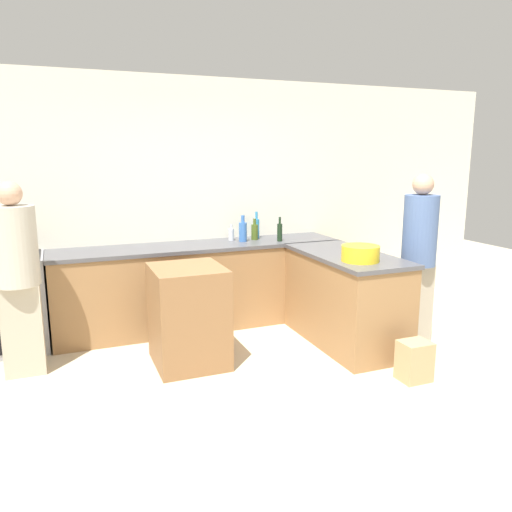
{
  "coord_description": "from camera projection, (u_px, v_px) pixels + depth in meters",
  "views": [
    {
      "loc": [
        -1.4,
        -3.03,
        1.87
      ],
      "look_at": [
        0.25,
        1.1,
        0.96
      ],
      "focal_mm": 35.0,
      "sensor_mm": 36.0,
      "label": 1
    }
  ],
  "objects": [
    {
      "name": "counter_peninsula",
      "position": [
        345.0,
        298.0,
        4.99
      ],
      "size": [
        0.69,
        1.45,
        0.92
      ],
      "color": "olive",
      "rests_on": "ground_plane"
    },
    {
      "name": "wine_bottle_dark",
      "position": [
        280.0,
        232.0,
        5.56
      ],
      "size": [
        0.06,
        0.06,
        0.27
      ],
      "color": "black",
      "rests_on": "counter_back"
    },
    {
      "name": "olive_oil_bottle",
      "position": [
        255.0,
        231.0,
        5.66
      ],
      "size": [
        0.08,
        0.08,
        0.24
      ],
      "color": "#475B1E",
      "rests_on": "counter_back"
    },
    {
      "name": "water_bottle_blue",
      "position": [
        243.0,
        231.0,
        5.54
      ],
      "size": [
        0.09,
        0.09,
        0.29
      ],
      "color": "#386BB7",
      "rests_on": "counter_back"
    },
    {
      "name": "person_at_peninsula",
      "position": [
        419.0,
        254.0,
        4.84
      ],
      "size": [
        0.33,
        0.33,
        1.69
      ],
      "color": "#ADA38E",
      "rests_on": "ground_plane"
    },
    {
      "name": "dish_soap_bottle",
      "position": [
        256.0,
        228.0,
        5.75
      ],
      "size": [
        0.07,
        0.07,
        0.31
      ],
      "color": "#338CBF",
      "rests_on": "counter_back"
    },
    {
      "name": "vinegar_bottle_clear",
      "position": [
        231.0,
        234.0,
        5.62
      ],
      "size": [
        0.06,
        0.06,
        0.18
      ],
      "color": "silver",
      "rests_on": "counter_back"
    },
    {
      "name": "paper_bag",
      "position": [
        414.0,
        361.0,
        4.19
      ],
      "size": [
        0.25,
        0.21,
        0.34
      ],
      "color": "tan",
      "rests_on": "ground_plane"
    },
    {
      "name": "ground_plane",
      "position": [
        280.0,
        415.0,
        3.64
      ],
      "size": [
        14.0,
        14.0,
        0.0
      ],
      "primitive_type": "plane",
      "color": "beige"
    },
    {
      "name": "mixing_bowl",
      "position": [
        360.0,
        253.0,
        4.52
      ],
      "size": [
        0.34,
        0.34,
        0.15
      ],
      "color": "yellow",
      "rests_on": "counter_peninsula"
    },
    {
      "name": "wall_back",
      "position": [
        191.0,
        202.0,
        5.6
      ],
      "size": [
        8.0,
        0.06,
        2.7
      ],
      "color": "silver",
      "rests_on": "ground_plane"
    },
    {
      "name": "island_table",
      "position": [
        188.0,
        316.0,
        4.48
      ],
      "size": [
        0.62,
        0.68,
        0.9
      ],
      "color": "brown",
      "rests_on": "ground_plane"
    },
    {
      "name": "range_oven",
      "position": [
        13.0,
        303.0,
        4.8
      ],
      "size": [
        0.6,
        0.6,
        0.93
      ],
      "color": "#99999E",
      "rests_on": "ground_plane"
    },
    {
      "name": "counter_back",
      "position": [
        201.0,
        285.0,
        5.47
      ],
      "size": [
        3.11,
        0.65,
        0.92
      ],
      "color": "olive",
      "rests_on": "ground_plane"
    },
    {
      "name": "person_by_range",
      "position": [
        17.0,
        273.0,
        4.17
      ],
      "size": [
        0.36,
        0.36,
        1.66
      ],
      "color": "#ADA38E",
      "rests_on": "ground_plane"
    }
  ]
}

